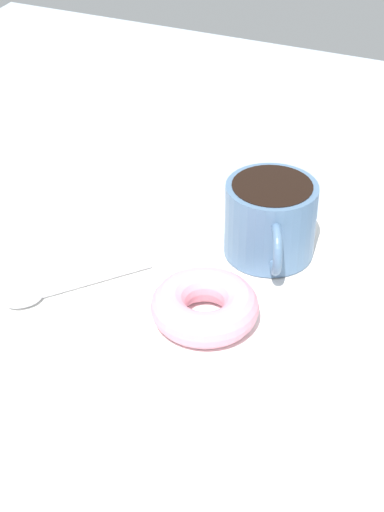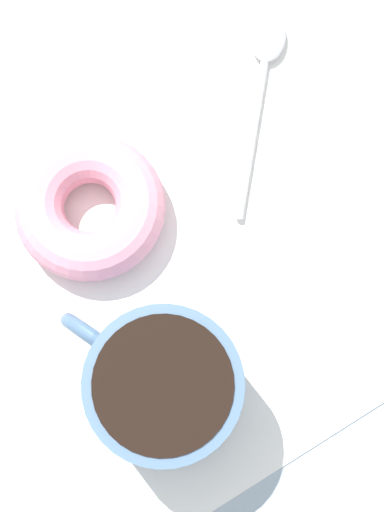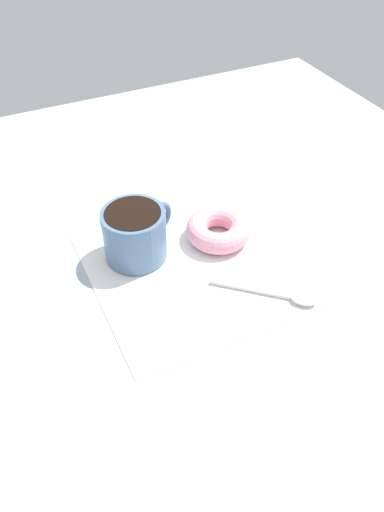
% 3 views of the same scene
% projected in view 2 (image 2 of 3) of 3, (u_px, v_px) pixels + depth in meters
% --- Properties ---
extents(ground_plane, '(1.20, 1.20, 0.02)m').
position_uv_depth(ground_plane, '(201.00, 270.00, 0.58)').
color(ground_plane, '#99A8B7').
extents(napkin, '(0.29, 0.29, 0.00)m').
position_uv_depth(napkin, '(192.00, 262.00, 0.57)').
color(napkin, white).
rests_on(napkin, ground_plane).
extents(coffee_cup, '(0.12, 0.09, 0.08)m').
position_uv_depth(coffee_cup, '(163.00, 386.00, 0.52)').
color(coffee_cup, slate).
rests_on(coffee_cup, napkin).
extents(donut, '(0.10, 0.10, 0.03)m').
position_uv_depth(donut, '(90.00, 207.00, 0.56)').
color(donut, pink).
rests_on(donut, napkin).
extents(spoon, '(0.12, 0.11, 0.01)m').
position_uv_depth(spoon, '(263.00, 70.00, 0.60)').
color(spoon, silver).
rests_on(spoon, napkin).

